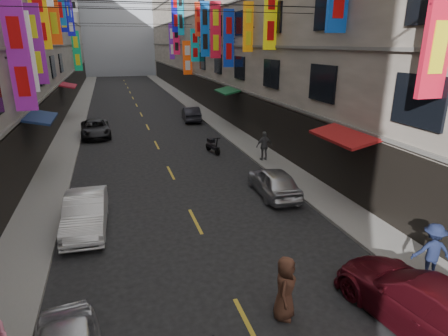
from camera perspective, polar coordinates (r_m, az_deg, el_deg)
sidewalk_left at (r=37.66m, az=-21.69°, el=7.20°), size 2.00×90.00×0.12m
sidewalk_right at (r=38.52m, az=-3.50°, el=8.69°), size 2.00×90.00×0.12m
building_row_right at (r=39.88m, az=5.31°, el=22.58°), size 10.14×90.00×19.00m
haze_block at (r=87.10m, az=-16.06°, el=20.74°), size 18.00×8.00×22.00m
shop_signage at (r=30.48m, az=-12.68°, el=22.83°), size 14.00×55.00×11.82m
street_awnings at (r=21.30m, az=-12.72°, el=8.31°), size 13.99×35.20×0.41m
overhead_cables at (r=25.19m, az=-11.44°, el=23.17°), size 14.00×38.04×1.24m
lane_markings at (r=34.69m, az=-12.07°, el=7.13°), size 0.12×80.20×0.01m
scooter_far_right at (r=23.64m, az=-1.77°, el=3.39°), size 0.63×1.79×1.14m
car_left_mid at (r=14.79m, az=-20.33°, el=-6.40°), size 1.56×4.11×1.34m
car_left_far at (r=29.29m, az=-19.01°, el=5.68°), size 2.26×4.49×1.22m
car_right_near at (r=10.63m, az=28.30°, el=-17.76°), size 2.61×5.07×1.41m
car_right_mid at (r=17.09m, az=7.57°, el=-2.07°), size 1.72×3.88×1.30m
car_right_far at (r=33.65m, az=-5.04°, el=8.23°), size 1.70×4.00×1.28m
pedestrian_rnear at (r=12.48m, az=29.13°, el=-10.95°), size 1.21×0.87×1.68m
pedestrian_rfar at (r=21.74m, az=6.17°, el=3.39°), size 1.03×0.63×1.71m
pedestrian_crossing at (r=9.84m, az=9.29°, el=-17.61°), size 0.94×1.00×1.69m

